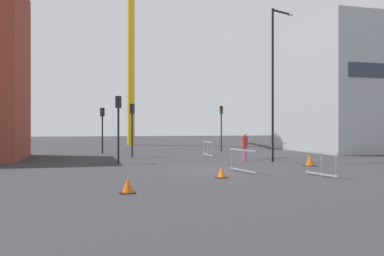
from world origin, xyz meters
name	(u,v)px	position (x,y,z in m)	size (l,w,h in m)	color
ground	(213,170)	(0.00, 0.00, 0.00)	(160.00, 160.00, 0.00)	#28282B
office_block	(355,89)	(17.60, 12.99, 5.62)	(10.76, 10.79, 11.23)	#A8AAB2
streetlamp_tall	(275,74)	(5.25, 3.96, 5.42)	(1.78, 0.80, 9.43)	black
traffic_light_corner	(118,118)	(-4.18, 5.27, 2.67)	(0.36, 0.37, 3.97)	black
traffic_light_verge	(132,121)	(-2.80, 10.21, 2.56)	(0.36, 0.38, 3.80)	#232326
traffic_light_island	(102,123)	(-4.69, 14.77, 2.51)	(0.36, 0.38, 3.71)	black
traffic_light_far	(221,121)	(5.73, 15.61, 2.70)	(0.35, 0.39, 4.03)	#2D2D30
pedestrian_walking	(245,144)	(3.73, 5.08, 1.04)	(0.34, 0.34, 1.78)	#D14C8C
safety_barrier_rear	(243,160)	(1.09, -1.19, 0.56)	(0.40, 2.44, 1.08)	gray
safety_barrier_front	(321,163)	(3.79, -3.57, 0.56)	(0.35, 1.99, 1.08)	#9EA0A5
safety_barrier_right_run	(208,149)	(2.67, 9.71, 0.56)	(0.07, 2.40, 1.08)	#B2B5BA
safety_barrier_mid_span	(272,150)	(6.28, 6.55, 0.56)	(2.34, 0.23, 1.08)	#9EA0A5
traffic_cone_on_verge	(128,186)	(-4.81, -6.03, 0.23)	(0.50, 0.50, 0.51)	black
traffic_cone_striped	(310,161)	(5.87, 0.90, 0.29)	(0.62, 0.62, 0.63)	black
traffic_cone_orange	(222,173)	(-0.55, -2.94, 0.21)	(0.47, 0.47, 0.47)	black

